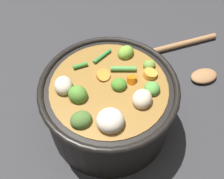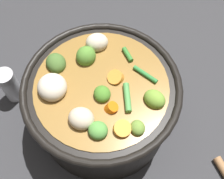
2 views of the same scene
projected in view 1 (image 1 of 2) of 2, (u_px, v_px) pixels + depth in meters
The scene contains 3 objects.
ground_plane at pixel (109, 123), 0.68m from camera, with size 1.10×1.10×0.00m, color #2D2D30.
cooking_pot at pixel (109, 105), 0.61m from camera, with size 0.28×0.28×0.17m.
wooden_spoon at pixel (193, 60), 0.78m from camera, with size 0.21×0.19×0.02m.
Camera 1 is at (0.01, 0.34, 0.59)m, focal length 45.77 mm.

